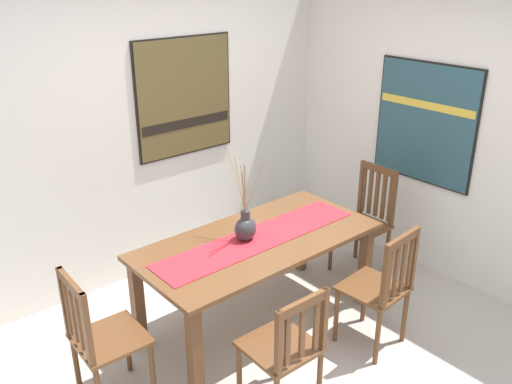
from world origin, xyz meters
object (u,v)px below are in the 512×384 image
chair_2 (366,218)px  painting_on_side_wall (425,123)px  chair_3 (381,287)px  chair_1 (285,348)px  chair_0 (101,337)px  painting_on_back_wall (185,97)px  dining_table (258,251)px  centerpiece_vase (245,227)px

chair_2 → painting_on_side_wall: bearing=-20.3°
chair_2 → chair_3: chair_2 is taller
chair_1 → chair_3: chair_3 is taller
chair_0 → chair_1: chair_0 is taller
chair_1 → painting_on_side_wall: (2.24, 0.62, 0.88)m
chair_0 → painting_on_back_wall: bearing=39.7°
dining_table → chair_3: bearing=-58.2°
painting_on_side_wall → chair_1: bearing=-164.5°
centerpiece_vase → chair_0: centerpiece_vase is taller
chair_3 → painting_on_back_wall: size_ratio=0.93×
chair_2 → centerpiece_vase: bearing=177.7°
painting_on_side_wall → chair_0: bearing=176.6°
painting_on_back_wall → painting_on_side_wall: bearing=-43.3°
painting_on_back_wall → chair_2: bearing=-50.4°
painting_on_back_wall → chair_0: bearing=-140.3°
chair_2 → chair_3: (-0.79, -0.77, -0.02)m
chair_2 → painting_on_back_wall: painting_on_back_wall is taller
chair_2 → painting_on_side_wall: 0.98m
chair_0 → painting_on_back_wall: 2.24m
chair_3 → painting_on_side_wall: painting_on_side_wall is taller
chair_3 → painting_on_back_wall: painting_on_back_wall is taller
chair_3 → painting_on_back_wall: (-0.26, 2.04, 1.06)m
chair_0 → chair_2: 2.57m
chair_1 → painting_on_side_wall: 2.48m
chair_3 → painting_on_side_wall: (1.27, 0.59, 0.85)m
chair_2 → chair_1: bearing=-155.5°
dining_table → chair_1: (-0.48, -0.81, -0.16)m
chair_3 → painting_on_back_wall: 2.31m
dining_table → chair_2: (1.28, -0.01, -0.12)m
centerpiece_vase → chair_0: (-1.21, -0.05, -0.35)m
chair_1 → painting_on_side_wall: bearing=15.5°
chair_0 → chair_1: size_ratio=1.07×
dining_table → chair_1: size_ratio=2.04×
centerpiece_vase → dining_table: bearing=-25.8°
dining_table → painting_on_side_wall: 1.91m
centerpiece_vase → painting_on_side_wall: painting_on_side_wall is taller
chair_0 → chair_3: 1.94m
dining_table → centerpiece_vase: bearing=154.2°
centerpiece_vase → chair_0: size_ratio=0.71×
painting_on_back_wall → painting_on_side_wall: (1.53, -1.44, -0.21)m
chair_0 → painting_on_side_wall: bearing=-3.4°
dining_table → painting_on_back_wall: (0.23, 1.25, 0.92)m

